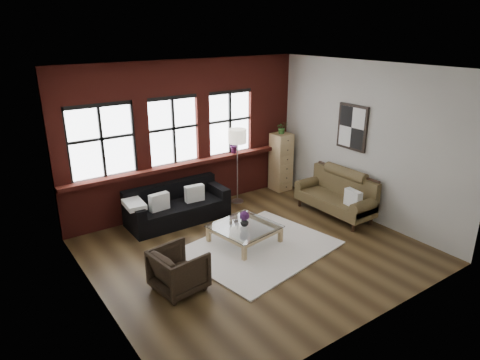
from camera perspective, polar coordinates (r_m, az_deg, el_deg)
floor at (r=7.84m, az=1.94°, el=-9.30°), size 5.50×5.50×0.00m
ceiling at (r=6.88m, az=2.26°, el=14.66°), size 5.50×5.50×0.00m
wall_back at (r=9.24m, az=-7.32°, el=5.80°), size 5.50×0.00×5.50m
wall_front at (r=5.55m, az=17.85°, el=-4.78°), size 5.50×0.00×5.50m
wall_left at (r=6.05m, az=-19.22°, el=-2.86°), size 0.00×5.00×5.00m
wall_right at (r=9.06m, az=16.17°, el=4.90°), size 0.00×5.00×5.00m
brick_backwall at (r=9.19m, az=-7.15°, el=5.73°), size 5.50×0.12×3.20m
sill_ledge at (r=9.26m, az=-6.74°, el=2.26°), size 5.50×0.30×0.08m
window_left at (r=8.50m, az=-18.00°, el=4.79°), size 1.38×0.10×1.50m
window_mid at (r=9.03m, az=-8.90°, el=6.37°), size 1.38×0.10×1.50m
window_right at (r=9.71m, az=-1.44°, el=7.55°), size 1.38×0.10×1.50m
wall_poster at (r=9.17m, az=14.75°, el=6.81°), size 0.05×0.74×0.94m
shag_rug at (r=7.89m, az=2.57°, el=-9.01°), size 2.88×2.43×0.03m
dark_sofa at (r=8.88m, az=-8.31°, el=-3.18°), size 2.08×0.84×0.75m
pillow_a at (r=8.55m, az=-10.72°, el=-2.87°), size 0.41×0.17×0.34m
pillow_b at (r=8.87m, az=-6.09°, el=-1.77°), size 0.41×0.17×0.34m
vintage_settee at (r=9.23m, az=12.55°, el=-1.86°), size 0.80×1.79×0.96m
pillow_settee at (r=8.80m, az=14.84°, el=-2.37°), size 0.18×0.39×0.34m
armchair at (r=6.69m, az=-8.16°, el=-11.79°), size 0.82×0.80×0.67m
coffee_table at (r=8.01m, az=0.59°, el=-7.27°), size 1.22×1.22×0.36m
vase at (r=7.89m, az=0.60°, el=-5.58°), size 0.19×0.19×0.17m
flowers at (r=7.84m, az=0.60°, el=-4.80°), size 0.18×0.18×0.18m
drawer_chest at (r=10.45m, az=5.47°, el=2.43°), size 0.43×0.43×1.40m
potted_plant_top at (r=10.23m, az=5.62°, el=6.96°), size 0.33×0.31×0.29m
floor_lamp at (r=9.54m, az=-0.36°, el=2.22°), size 0.40×0.40×1.85m
sill_plant at (r=9.75m, az=-0.70°, el=4.75°), size 0.26×0.23×0.40m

